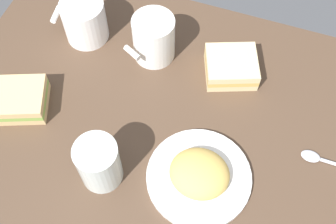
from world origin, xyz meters
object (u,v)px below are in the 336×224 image
at_px(sandwich_side, 231,67).
at_px(spoon, 323,160).
at_px(coffee_mug_black, 84,20).
at_px(glass_of_milk, 99,164).
at_px(coffee_mug_milky, 154,38).
at_px(sandwich_main, 20,100).
at_px(plate_of_food, 199,175).

xyz_separation_m(sandwich_side, spoon, (0.22, -0.14, -0.02)).
distance_m(coffee_mug_black, spoon, 0.56).
height_order(glass_of_milk, spoon, glass_of_milk).
distance_m(coffee_mug_black, coffee_mug_milky, 0.16).
xyz_separation_m(glass_of_milk, spoon, (0.38, 0.16, -0.04)).
xyz_separation_m(coffee_mug_black, coffee_mug_milky, (0.16, -0.00, 0.00)).
relative_size(sandwich_side, glass_of_milk, 1.26).
distance_m(sandwich_side, glass_of_milk, 0.34).
bearing_deg(sandwich_main, coffee_mug_milky, 45.84).
xyz_separation_m(plate_of_food, glass_of_milk, (-0.17, -0.05, 0.03)).
relative_size(sandwich_side, spoon, 1.07).
xyz_separation_m(coffee_mug_milky, sandwich_side, (0.17, 0.01, -0.03)).
distance_m(plate_of_food, coffee_mug_black, 0.41).
bearing_deg(coffee_mug_black, plate_of_food, -35.94).
xyz_separation_m(plate_of_food, sandwich_main, (-0.38, 0.03, 0.01)).
relative_size(plate_of_food, coffee_mug_milky, 1.73).
distance_m(coffee_mug_milky, spoon, 0.41).
bearing_deg(glass_of_milk, spoon, 23.04).
bearing_deg(sandwich_side, coffee_mug_milky, -178.21).
bearing_deg(spoon, coffee_mug_milky, 161.10).
bearing_deg(plate_of_food, glass_of_milk, -163.47).
distance_m(sandwich_side, spoon, 0.26).
xyz_separation_m(coffee_mug_milky, spoon, (0.38, -0.13, -0.05)).
distance_m(sandwich_main, sandwich_side, 0.43).
bearing_deg(coffee_mug_milky, coffee_mug_black, 180.00).
relative_size(glass_of_milk, spoon, 0.85).
xyz_separation_m(sandwich_main, spoon, (0.59, 0.08, -0.02)).
distance_m(coffee_mug_black, glass_of_milk, 0.33).
bearing_deg(coffee_mug_black, spoon, -13.64).
xyz_separation_m(sandwich_side, glass_of_milk, (-0.16, -0.30, 0.02)).
distance_m(coffee_mug_milky, sandwich_side, 0.17).
relative_size(coffee_mug_black, sandwich_main, 0.92).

